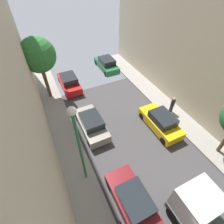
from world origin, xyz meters
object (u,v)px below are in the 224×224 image
(parked_car_right_1, at_px, (161,122))
(parked_car_right_2, at_px, (107,64))
(parked_car_left_4, at_px, (69,82))
(lamp_post, at_px, (78,140))
(street_tree_0, at_px, (38,55))
(pedestrian, at_px, (172,104))
(parked_car_left_3, at_px, (92,124))
(parked_car_left_2, at_px, (133,202))

(parked_car_right_1, distance_m, parked_car_right_2, 11.09)
(parked_car_left_4, distance_m, lamp_post, 11.45)
(parked_car_left_4, distance_m, street_tree_0, 4.61)
(parked_car_right_2, height_order, pedestrian, pedestrian)
(parked_car_left_3, bearing_deg, street_tree_0, 110.61)
(parked_car_left_3, xyz_separation_m, lamp_post, (-1.90, -3.84, 3.53))
(pedestrian, bearing_deg, parked_car_left_4, 132.31)
(street_tree_0, bearing_deg, lamp_post, -87.69)
(pedestrian, height_order, street_tree_0, street_tree_0)
(pedestrian, distance_m, lamp_post, 10.19)
(lamp_post, bearing_deg, parked_car_left_3, 63.68)
(parked_car_left_4, bearing_deg, lamp_post, -100.04)
(parked_car_left_4, xyz_separation_m, pedestrian, (7.44, -8.18, 0.35))
(parked_car_left_3, distance_m, parked_car_right_2, 10.29)
(parked_car_right_2, bearing_deg, pedestrian, -78.51)
(parked_car_left_2, xyz_separation_m, parked_car_right_2, (5.40, 15.54, 0.00))
(street_tree_0, bearing_deg, parked_car_left_3, -69.39)
(parked_car_right_1, distance_m, pedestrian, 2.32)
(parked_car_right_1, relative_size, lamp_post, 0.66)
(street_tree_0, bearing_deg, parked_car_right_1, -47.69)
(pedestrian, bearing_deg, parked_car_right_2, 101.49)
(parked_car_left_4, bearing_deg, parked_car_right_1, -59.65)
(parked_car_left_2, bearing_deg, street_tree_0, 100.12)
(parked_car_left_2, bearing_deg, parked_car_left_4, 90.00)
(parked_car_right_1, height_order, parked_car_right_2, same)
(parked_car_left_3, height_order, parked_car_right_2, same)
(lamp_post, bearing_deg, parked_car_right_2, 59.91)
(parked_car_left_2, distance_m, lamp_post, 4.97)
(lamp_post, bearing_deg, parked_car_left_2, -57.14)
(parked_car_right_2, relative_size, pedestrian, 2.44)
(parked_car_left_3, distance_m, street_tree_0, 7.63)
(parked_car_left_2, xyz_separation_m, lamp_post, (-1.90, 2.94, 3.53))
(street_tree_0, bearing_deg, parked_car_left_2, -79.88)
(parked_car_left_4, bearing_deg, street_tree_0, -161.70)
(parked_car_left_3, xyz_separation_m, parked_car_left_4, (0.00, 6.89, 0.00))
(parked_car_left_2, xyz_separation_m, street_tree_0, (-2.30, 12.91, 3.93))
(parked_car_left_3, bearing_deg, pedestrian, -9.83)
(parked_car_right_1, bearing_deg, street_tree_0, 132.31)
(parked_car_left_3, xyz_separation_m, parked_car_right_1, (5.40, -2.34, 0.00))
(parked_car_right_1, height_order, lamp_post, lamp_post)
(parked_car_left_2, relative_size, parked_car_right_1, 1.00)
(parked_car_left_3, bearing_deg, lamp_post, -116.32)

